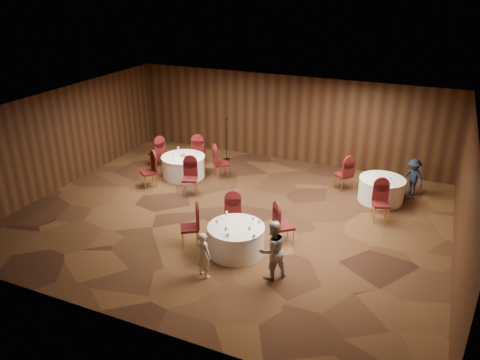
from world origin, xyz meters
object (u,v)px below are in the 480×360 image
at_px(mic_stand, 227,148).
at_px(woman_a, 204,255).
at_px(table_left, 183,166).
at_px(man_c, 413,177).
at_px(table_main, 236,239).
at_px(woman_b, 272,250).
at_px(table_right, 381,190).

distance_m(mic_stand, woman_a, 7.55).
bearing_deg(table_left, man_c, 12.44).
bearing_deg(man_c, table_left, -132.23).
bearing_deg(table_left, woman_a, -55.51).
xyz_separation_m(table_main, man_c, (3.74, 5.36, 0.23)).
relative_size(mic_stand, woman_b, 1.11).
xyz_separation_m(table_left, woman_b, (4.86, -4.35, 0.35)).
bearing_deg(man_c, woman_b, -77.77).
xyz_separation_m(table_main, mic_stand, (-3.00, 5.80, 0.10)).
relative_size(table_left, table_right, 1.07).
bearing_deg(table_left, table_right, 6.90).
height_order(mic_stand, woman_a, mic_stand).
bearing_deg(mic_stand, woman_b, -56.95).
relative_size(table_left, woman_b, 1.03).
distance_m(table_main, mic_stand, 6.53).
height_order(table_main, man_c, man_c).
xyz_separation_m(woman_a, woman_b, (1.45, 0.61, 0.15)).
relative_size(table_right, woman_b, 0.96).
bearing_deg(woman_a, table_right, -96.90).
height_order(table_left, woman_b, woman_b).
height_order(mic_stand, man_c, mic_stand).
bearing_deg(man_c, table_main, -89.57).
xyz_separation_m(table_main, woman_b, (1.19, -0.62, 0.35)).
relative_size(table_left, man_c, 1.24).
bearing_deg(table_main, table_left, 134.61).
height_order(table_main, woman_b, woman_b).
relative_size(table_main, mic_stand, 0.88).
distance_m(table_right, mic_stand, 6.05).
distance_m(table_main, table_left, 5.23).
relative_size(woman_a, woman_b, 0.79).
height_order(woman_a, woman_b, woman_b).
relative_size(table_right, woman_a, 1.21).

